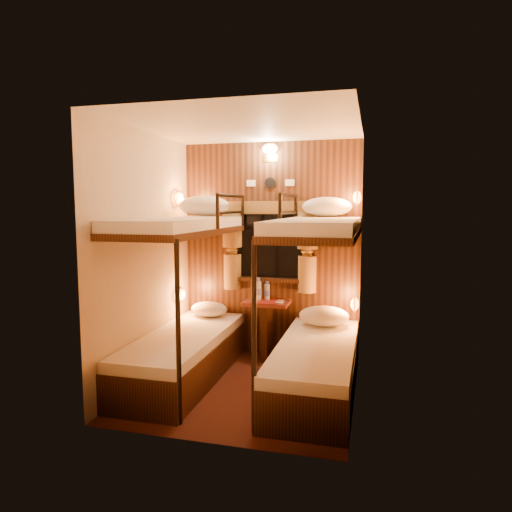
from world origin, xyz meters
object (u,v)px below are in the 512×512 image
(bottle_left, at_px, (258,290))
(bottle_right, at_px, (267,292))
(bunk_right, at_px, (316,332))
(table, at_px, (266,322))
(bunk_left, at_px, (184,323))

(bottle_left, xyz_separation_m, bottle_right, (0.10, 0.02, -0.02))
(bunk_right, bearing_deg, table, 129.67)
(bottle_left, relative_size, bottle_right, 1.20)
(bunk_left, relative_size, bottle_left, 7.54)
(bunk_right, height_order, table, bunk_right)
(bunk_left, distance_m, bottle_left, 1.00)
(bunk_right, xyz_separation_m, bottle_right, (-0.65, 0.83, 0.18))
(table, distance_m, bottle_left, 0.36)
(bunk_left, relative_size, bunk_right, 1.00)
(bunk_left, bearing_deg, bunk_right, 0.00)
(bottle_left, bearing_deg, bunk_right, -47.28)
(bunk_right, distance_m, bottle_right, 1.07)
(bunk_left, bearing_deg, table, 50.33)
(bunk_right, xyz_separation_m, bottle_left, (-0.75, 0.81, 0.20))
(bottle_left, distance_m, bottle_right, 0.10)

